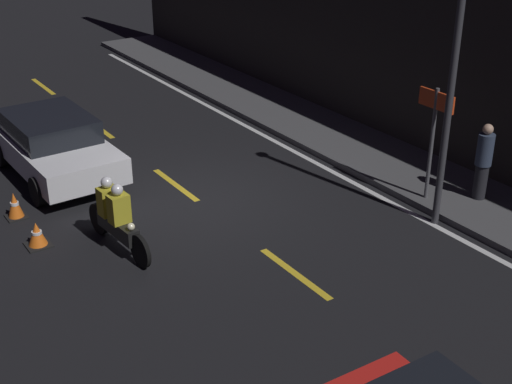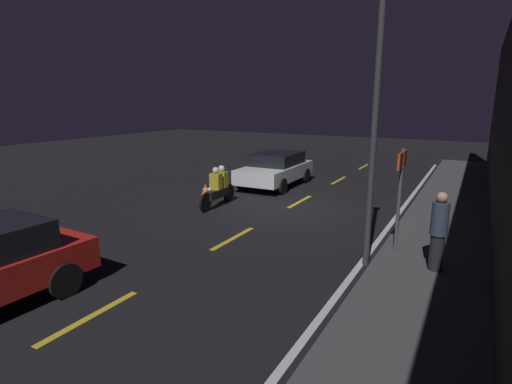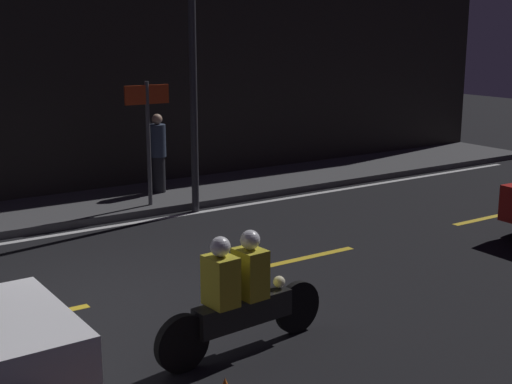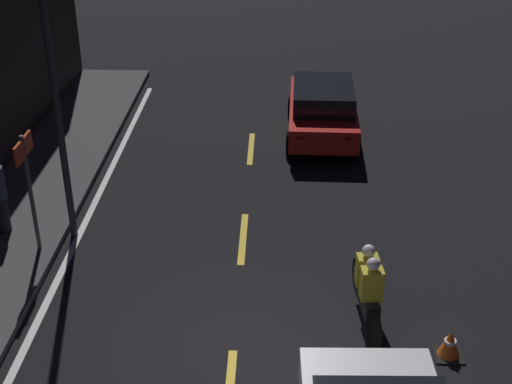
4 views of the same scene
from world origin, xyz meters
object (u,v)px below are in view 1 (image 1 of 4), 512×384
object	(u,v)px
motorcycle	(116,217)
traffic_cone_mid	(37,235)
shop_sign	(434,122)
pedestrian	(483,161)
traffic_cone_near	(15,206)
sedan_white	(54,144)
street_lamp	(454,66)

from	to	relation	value
motorcycle	traffic_cone_mid	bearing A→B (deg)	-131.36
traffic_cone_mid	shop_sign	world-z (taller)	shop_sign
traffic_cone_mid	pedestrian	bearing A→B (deg)	67.70
traffic_cone_near	pedestrian	world-z (taller)	pedestrian
traffic_cone_near	motorcycle	bearing A→B (deg)	27.96
shop_sign	traffic_cone_mid	bearing A→B (deg)	-110.57
sedan_white	traffic_cone_near	world-z (taller)	sedan_white
motorcycle	street_lamp	size ratio (longest dim) A/B	0.39
motorcycle	pedestrian	size ratio (longest dim) A/B	1.35
sedan_white	shop_sign	xyz separation A→B (m)	(5.84, 5.99, 1.08)
street_lamp	motorcycle	bearing A→B (deg)	-114.51
motorcycle	pedestrian	bearing A→B (deg)	66.06
pedestrian	shop_sign	bearing A→B (deg)	-124.79
traffic_cone_mid	sedan_white	bearing A→B (deg)	154.39
traffic_cone_near	shop_sign	size ratio (longest dim) A/B	0.23
traffic_cone_near	street_lamp	world-z (taller)	street_lamp
street_lamp	pedestrian	bearing A→B (deg)	94.42
pedestrian	traffic_cone_mid	bearing A→B (deg)	-112.30
traffic_cone_mid	pedestrian	size ratio (longest dim) A/B	0.30
sedan_white	pedestrian	distance (m)	9.46
shop_sign	pedestrian	bearing A→B (deg)	55.21
motorcycle	pedestrian	xyz separation A→B (m)	(2.51, 7.12, 0.33)
sedan_white	street_lamp	xyz separation A→B (m)	(6.58, 5.50, 2.48)
street_lamp	shop_sign	bearing A→B (deg)	146.90
pedestrian	shop_sign	world-z (taller)	shop_sign
sedan_white	motorcycle	distance (m)	3.98
traffic_cone_mid	traffic_cone_near	bearing A→B (deg)	179.79
pedestrian	motorcycle	bearing A→B (deg)	-109.37
shop_sign	street_lamp	distance (m)	1.66
sedan_white	pedestrian	size ratio (longest dim) A/B	2.51
motorcycle	street_lamp	xyz separation A→B (m)	(2.61, 5.73, 2.59)
motorcycle	shop_sign	world-z (taller)	shop_sign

